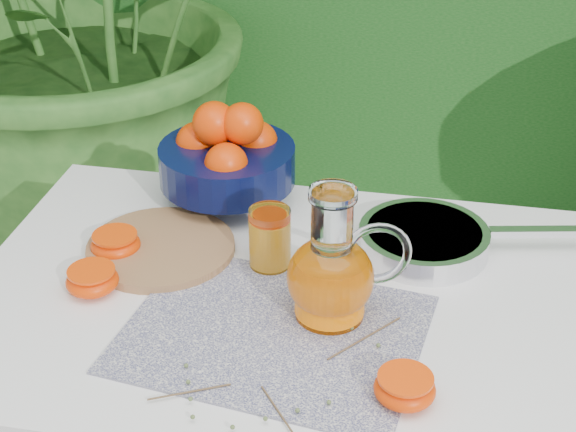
% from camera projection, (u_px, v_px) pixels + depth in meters
% --- Properties ---
extents(white_table, '(1.00, 0.70, 0.75)m').
position_uv_depth(white_table, '(286.00, 336.00, 1.41)').
color(white_table, white).
rests_on(white_table, ground).
extents(placemat, '(0.47, 0.39, 0.00)m').
position_uv_depth(placemat, '(273.00, 333.00, 1.28)').
color(placemat, '#0B0E40').
rests_on(placemat, white_table).
extents(cutting_board, '(0.32, 0.32, 0.02)m').
position_uv_depth(cutting_board, '(161.00, 248.00, 1.47)').
color(cutting_board, '#906641').
rests_on(cutting_board, white_table).
extents(fruit_bowl, '(0.30, 0.30, 0.19)m').
position_uv_depth(fruit_bowl, '(227.00, 156.00, 1.58)').
color(fruit_bowl, black).
rests_on(fruit_bowl, white_table).
extents(juice_pitcher, '(0.19, 0.16, 0.21)m').
position_uv_depth(juice_pitcher, '(332.00, 274.00, 1.28)').
color(juice_pitcher, white).
rests_on(juice_pitcher, white_table).
extents(juice_tumbler, '(0.08, 0.08, 0.10)m').
position_uv_depth(juice_tumbler, '(270.00, 239.00, 1.41)').
color(juice_tumbler, white).
rests_on(juice_tumbler, white_table).
extents(saute_pan, '(0.40, 0.26, 0.04)m').
position_uv_depth(saute_pan, '(426.00, 239.00, 1.47)').
color(saute_pan, silver).
rests_on(saute_pan, white_table).
extents(orange_halves, '(0.59, 0.36, 0.04)m').
position_uv_depth(orange_halves, '(191.00, 298.00, 1.33)').
color(orange_halves, '#FF4802').
rests_on(orange_halves, white_table).
extents(thyme_sprigs, '(0.33, 0.29, 0.01)m').
position_uv_depth(thyme_sprigs, '(285.00, 378.00, 1.19)').
color(thyme_sprigs, brown).
rests_on(thyme_sprigs, white_table).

